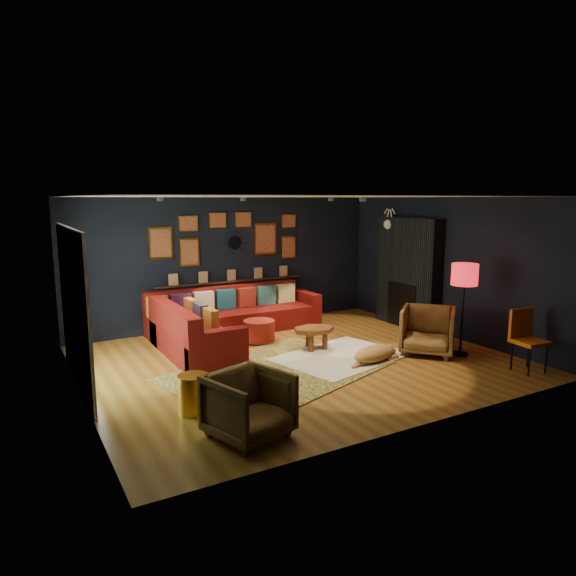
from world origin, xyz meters
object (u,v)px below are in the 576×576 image
floor_lamp (464,279)px  dog (374,351)px  armchair_left (249,403)px  sectional (220,322)px  pouf (259,330)px  armchair_right (428,328)px  orange_chair (526,335)px  gold_stool (194,394)px  coffee_table (314,332)px

floor_lamp → dog: bearing=165.3°
armchair_left → dog: bearing=8.8°
sectional → dog: size_ratio=3.01×
dog → pouf: bearing=108.0°
armchair_right → floor_lamp: (0.41, -0.35, 0.85)m
orange_chair → dog: bearing=148.5°
armchair_right → orange_chair: 1.51m
gold_stool → dog: (3.13, 0.45, -0.04)m
sectional → coffee_table: (1.15, -1.42, -0.00)m
armchair_right → floor_lamp: size_ratio=0.57×
sectional → armchair_right: bearing=-43.0°
floor_lamp → armchair_left: bearing=-167.2°
coffee_table → dog: bearing=-66.5°
orange_chair → dog: orange_chair is taller
armchair_right → sectional: bearing=-174.2°
armchair_left → armchair_right: bearing=1.7°
armchair_right → floor_lamp: floor_lamp is taller
coffee_table → orange_chair: size_ratio=0.83×
armchair_left → floor_lamp: bearing=-4.3°
armchair_right → orange_chair: size_ratio=0.93×
pouf → armchair_right: 2.96m
orange_chair → gold_stool: bearing=176.0°
orange_chair → coffee_table: bearing=139.1°
coffee_table → armchair_left: 3.40m
armchair_right → orange_chair: (0.67, -1.35, 0.12)m
armchair_left → sectional: bearing=55.4°
floor_lamp → dog: size_ratio=1.36×
dog → gold_stool: bearing=178.0°
sectional → floor_lamp: size_ratio=2.22×
coffee_table → orange_chair: orange_chair is taller
floor_lamp → dog: 1.90m
armchair_left → gold_stool: bearing=91.0°
armchair_left → floor_lamp: 4.53m
coffee_table → armchair_left: size_ratio=0.97×
sectional → armchair_left: bearing=-107.5°
armchair_right → gold_stool: size_ratio=1.83×
coffee_table → armchair_right: size_ratio=0.89×
armchair_right → pouf: bearing=-174.5°
orange_chair → dog: 2.27m
sectional → floor_lamp: 4.35m
coffee_table → gold_stool: gold_stool is taller
armchair_left → floor_lamp: (4.33, 0.98, 0.89)m
sectional → orange_chair: 5.14m
armchair_right → floor_lamp: bearing=8.2°
coffee_table → armchair_right: armchair_right is taller
armchair_right → gold_stool: armchair_right is taller
orange_chair → floor_lamp: (-0.26, 1.00, 0.74)m
sectional → gold_stool: 3.30m
gold_stool → orange_chair: 5.00m
coffee_table → pouf: bearing=123.1°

